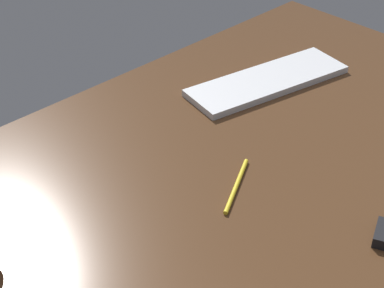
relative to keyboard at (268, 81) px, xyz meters
The scene contains 3 objects.
desk 34.42cm from the keyboard, 150.55° to the right, with size 140.00×84.00×2.00cm, color #4C301C.
keyboard is the anchor object (origin of this frame).
pen 36.24cm from the keyboard, 147.98° to the right, with size 0.77×0.77×14.67cm, color yellow.
Camera 1 is at (-63.46, -56.20, 69.20)cm, focal length 58.58 mm.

